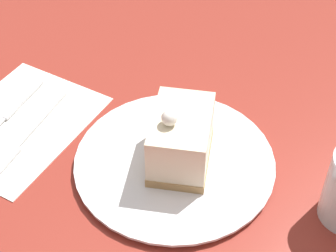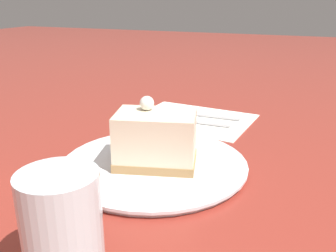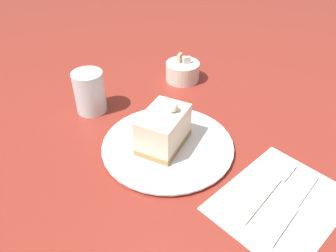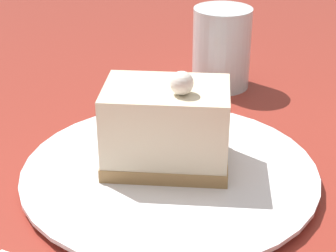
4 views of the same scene
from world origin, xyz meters
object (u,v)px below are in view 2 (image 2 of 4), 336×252
drinking_glass (62,225)px  fork (178,119)px  cake_slice (156,139)px  knife (204,115)px  plate (154,165)px

drinking_glass → fork: bearing=7.3°
cake_slice → fork: bearing=-2.2°
fork → drinking_glass: drinking_glass is taller
fork → drinking_glass: 0.44m
cake_slice → drinking_glass: 0.22m
fork → knife: size_ratio=0.95×
knife → drinking_glass: 0.48m
cake_slice → knife: cake_slice is taller
knife → drinking_glass: bearing=-177.7°
knife → drinking_glass: size_ratio=1.92×
knife → plate: bearing=-178.8°
drinking_glass → cake_slice: bearing=2.0°
plate → knife: bearing=0.8°
plate → knife: size_ratio=1.42×
plate → cake_slice: size_ratio=2.11×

